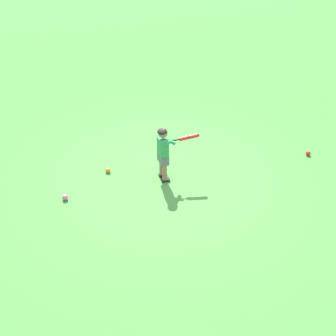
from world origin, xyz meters
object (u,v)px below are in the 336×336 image
(child_batter, at_px, (165,149))
(play_ball_far_left, at_px, (108,170))
(play_ball_center_lawn, at_px, (308,153))
(play_ball_midfield, at_px, (65,197))

(child_batter, xyz_separation_m, play_ball_far_left, (0.98, -0.52, -0.60))
(child_batter, height_order, play_ball_center_lawn, child_batter)
(play_ball_midfield, xyz_separation_m, play_ball_far_left, (-0.87, -0.59, -0.00))
(play_ball_midfield, relative_size, play_ball_center_lawn, 1.09)
(play_ball_center_lawn, distance_m, play_ball_far_left, 4.06)
(play_ball_center_lawn, relative_size, play_ball_far_left, 0.99)
(play_ball_midfield, distance_m, play_ball_center_lawn, 4.88)
(play_ball_center_lawn, height_order, play_ball_far_left, play_ball_far_left)
(child_batter, relative_size, play_ball_far_left, 11.22)
(child_batter, relative_size, play_ball_center_lawn, 11.38)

